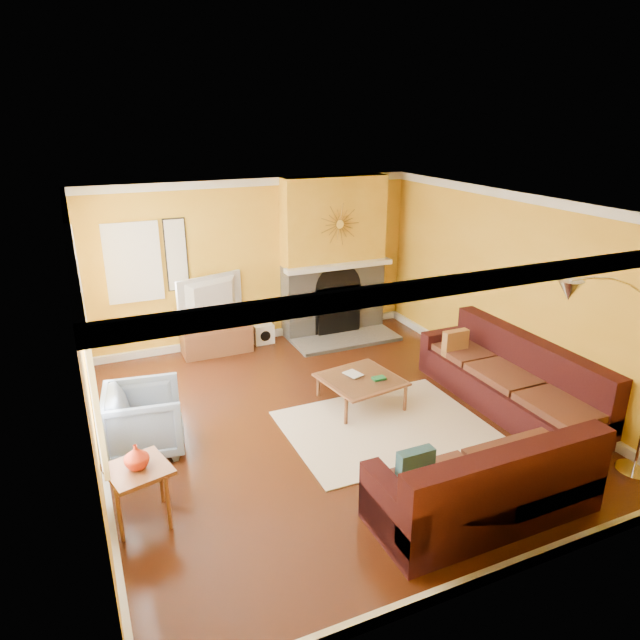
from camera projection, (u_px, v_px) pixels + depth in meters
name	position (u px, v px, depth m)	size (l,w,h in m)	color
floor	(330.00, 419.00, 7.26)	(5.50, 6.00, 0.02)	#532511
ceiling	(331.00, 204.00, 6.33)	(5.50, 6.00, 0.02)	white
wall_back	(254.00, 262.00, 9.38)	(5.50, 0.02, 2.70)	yellow
wall_front	(501.00, 446.00, 4.21)	(5.50, 0.02, 2.70)	yellow
wall_left	(83.00, 356.00, 5.75)	(0.02, 6.00, 2.70)	yellow
wall_right	(512.00, 291.00, 7.85)	(0.02, 6.00, 2.70)	yellow
baseboard	(330.00, 414.00, 7.24)	(5.50, 6.00, 0.12)	white
crown_molding	(331.00, 210.00, 6.36)	(5.50, 6.00, 0.12)	white
window_left_near	(80.00, 305.00, 6.83)	(0.06, 1.22, 1.72)	white
window_left_far	(88.00, 365.00, 5.20)	(0.06, 1.22, 1.72)	white
window_back	(133.00, 263.00, 8.55)	(0.82, 0.06, 1.22)	white
wall_art	(176.00, 255.00, 8.79)	(0.34, 0.04, 1.14)	white
fireplace	(333.00, 257.00, 9.72)	(1.80, 0.40, 2.70)	gray
mantel	(339.00, 266.00, 9.54)	(1.92, 0.22, 0.08)	white
hearth	(347.00, 340.00, 9.70)	(1.80, 0.70, 0.06)	gray
sunburst	(340.00, 224.00, 9.31)	(0.70, 0.04, 0.70)	olive
rug	(384.00, 426.00, 7.07)	(2.40, 1.80, 0.02)	beige
sectional_sofa	(450.00, 403.00, 6.71)	(3.28, 3.49, 0.90)	#391213
coffee_table	(361.00, 391.00, 7.58)	(0.95, 0.95, 0.37)	white
media_console	(216.00, 334.00, 9.19)	(1.10, 0.49, 0.60)	brown
tv	(214.00, 297.00, 8.97)	(1.14, 0.15, 0.66)	black
subwoofer	(262.00, 333.00, 9.64)	(0.33, 0.33, 0.33)	white
armchair	(144.00, 420.00, 6.47)	(0.83, 0.85, 0.78)	gray
side_table	(141.00, 494.00, 5.35)	(0.53, 0.53, 0.59)	brown
vase	(136.00, 457.00, 5.20)	(0.23, 0.23, 0.24)	red
book	(348.00, 376.00, 7.54)	(0.18, 0.24, 0.02)	white
arc_lamp	(610.00, 388.00, 5.51)	(1.46, 0.36, 2.32)	silver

